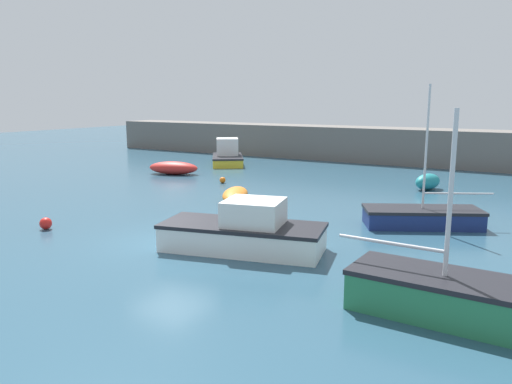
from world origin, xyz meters
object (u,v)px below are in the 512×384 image
sailboat_short_mast (443,295)px  sailboat_tall_mast (422,217)px  dinghy_near_pier (428,182)px  motorboat_grey_hull (227,155)px  mooring_buoy_orange (223,180)px  mooring_buoy_red (46,223)px  open_tender_yellow (173,168)px  cabin_cruiser_white (245,232)px  rowboat_blue_near (235,195)px

sailboat_short_mast → sailboat_tall_mast: size_ratio=0.86×
dinghy_near_pier → motorboat_grey_hull: bearing=98.1°
motorboat_grey_hull → sailboat_tall_mast: size_ratio=0.94×
sailboat_short_mast → mooring_buoy_orange: (-14.94, 12.53, -0.33)m
motorboat_grey_hull → sailboat_tall_mast: 20.86m
mooring_buoy_red → sailboat_short_mast: bearing=-0.9°
dinghy_near_pier → mooring_buoy_red: 19.45m
mooring_buoy_orange → motorboat_grey_hull: bearing=122.6°
open_tender_yellow → mooring_buoy_orange: open_tender_yellow is taller
motorboat_grey_hull → sailboat_tall_mast: sailboat_tall_mast is taller
mooring_buoy_orange → sailboat_tall_mast: bearing=-19.2°
sailboat_short_mast → cabin_cruiser_white: sailboat_short_mast is taller
rowboat_blue_near → mooring_buoy_red: (-3.22, -8.24, -0.09)m
motorboat_grey_hull → cabin_cruiser_white: bearing=0.5°
open_tender_yellow → mooring_buoy_red: 14.49m
rowboat_blue_near → cabin_cruiser_white: size_ratio=0.57×
open_tender_yellow → mooring_buoy_orange: (4.83, -1.23, -0.24)m
rowboat_blue_near → mooring_buoy_orange: rowboat_blue_near is taller
open_tender_yellow → sailboat_short_mast: bearing=126.9°
motorboat_grey_hull → mooring_buoy_red: size_ratio=11.27×
rowboat_blue_near → dinghy_near_pier: bearing=112.4°
open_tender_yellow → mooring_buoy_orange: 4.99m
sailboat_short_mast → mooring_buoy_red: (-14.55, 0.24, -0.28)m
sailboat_short_mast → rowboat_blue_near: (-11.33, 8.48, -0.18)m
motorboat_grey_hull → cabin_cruiser_white: size_ratio=0.91×
dinghy_near_pier → mooring_buoy_orange: bearing=130.5°
cabin_cruiser_white → mooring_buoy_red: bearing=-2.6°
cabin_cruiser_white → mooring_buoy_orange: bearing=-66.1°
dinghy_near_pier → open_tender_yellow: size_ratio=0.57×
motorboat_grey_hull → open_tender_yellow: bearing=-36.8°
motorboat_grey_hull → cabin_cruiser_white: motorboat_grey_hull is taller
cabin_cruiser_white → mooring_buoy_red: (-7.99, -1.66, -0.40)m
sailboat_short_mast → sailboat_tall_mast: bearing=107.6°
motorboat_grey_hull → rowboat_blue_near: 14.10m
sailboat_short_mast → cabin_cruiser_white: size_ratio=0.83×
motorboat_grey_hull → open_tender_yellow: 6.12m
sailboat_short_mast → mooring_buoy_red: size_ratio=10.32×
mooring_buoy_red → mooring_buoy_orange: (-0.38, 12.30, -0.05)m
sailboat_short_mast → open_tender_yellow: sailboat_short_mast is taller
motorboat_grey_hull → open_tender_yellow: (-0.14, -6.11, -0.27)m
sailboat_short_mast → motorboat_grey_hull: (-19.63, 19.87, 0.19)m
dinghy_near_pier → sailboat_tall_mast: bearing=-148.8°
rowboat_blue_near → mooring_buoy_red: size_ratio=7.08×
dinghy_near_pier → sailboat_short_mast: bearing=-146.3°
rowboat_blue_near → mooring_buoy_red: 8.85m
open_tender_yellow → dinghy_near_pier: bearing=171.9°
motorboat_grey_hull → mooring_buoy_orange: size_ratio=14.20×
sailboat_tall_mast → mooring_buoy_red: (-12.19, -7.92, -0.16)m
sailboat_short_mast → dinghy_near_pier: sailboat_short_mast is taller
sailboat_tall_mast → open_tender_yellow: size_ratio=1.51×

